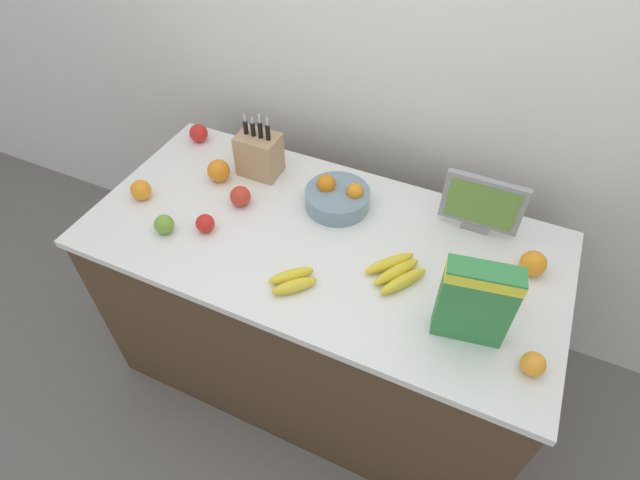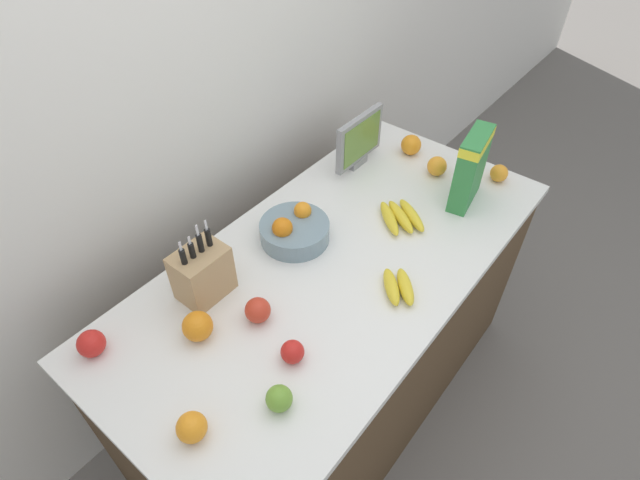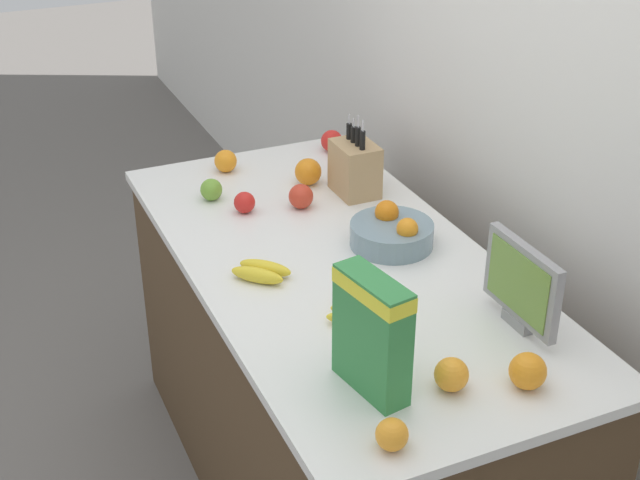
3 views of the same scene
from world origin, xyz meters
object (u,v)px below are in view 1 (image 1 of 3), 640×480
Objects in this scene: small_monitor at (482,204)px; cereal_box at (476,300)px; banana_bunch_left at (396,272)px; knife_block at (259,154)px; apple_leftmost at (240,196)px; apple_middle at (205,223)px; banana_bunch_right at (293,281)px; apple_front at (199,133)px; orange_front_center at (533,364)px; orange_front_right at (533,263)px; orange_mid_right at (219,171)px; orange_by_cereal at (504,293)px; fruit_bowl at (337,197)px; orange_front_left at (141,190)px; apple_rightmost at (164,224)px.

cereal_box is (0.07, -0.45, 0.03)m from small_monitor.
cereal_box reaches higher than banana_bunch_left.
knife_block is 0.21m from apple_leftmost.
cereal_box is 4.24× the size of apple_middle.
banana_bunch_right is 2.18× the size of apple_front.
small_monitor is 0.57m from orange_front_center.
cereal_box is at bearing -113.61° from orange_front_right.
apple_middle is 0.78× the size of orange_front_right.
orange_mid_right is at bearing 164.20° from orange_front_center.
apple_front reaches higher than orange_front_center.
orange_by_cereal is at bearing 19.12° from banana_bunch_right.
orange_front_center is 0.24m from orange_by_cereal.
orange_front_right is at bearing -2.93° from fruit_bowl.
cereal_box reaches higher than apple_leftmost.
orange_by_cereal reaches higher than orange_front_center.
small_monitor is at bearing 46.28° from banana_bunch_right.
apple_front is at bearing 92.23° from orange_front_left.
apple_front is 1.00× the size of orange_by_cereal.
banana_bunch_left is 1.01m from orange_front_left.
orange_front_left is at bearing 171.72° from apple_middle.
orange_front_right is at bearing -6.84° from apple_front.
apple_leftmost is 0.91× the size of orange_front_right.
banana_bunch_right is at bearing -151.29° from orange_front_right.
apple_front is 1.11× the size of apple_rightmost.
fruit_bowl reaches higher than orange_by_cereal.
cereal_box is 1.38m from apple_front.
apple_front reaches higher than apple_middle.
apple_leftmost is at bearing -156.28° from fruit_bowl.
orange_front_center is at bearing -20.63° from banana_bunch_left.
orange_by_cereal reaches higher than apple_rightmost.
fruit_bowl is 2.84× the size of orange_front_right.
knife_block is 1.12× the size of fruit_bowl.
small_monitor is at bearing 8.15° from orange_mid_right.
orange_front_center is 1.47m from orange_front_left.
knife_block is 3.85× the size of apple_rightmost.
apple_middle reaches higher than banana_bunch_left.
banana_bunch_right is at bearing -148.92° from banana_bunch_left.
cereal_box is 1.25× the size of banana_bunch_left.
apple_rightmost is (-0.14, -0.44, -0.05)m from knife_block.
fruit_bowl is at bearing 93.16° from banana_bunch_right.
apple_leftmost is at bearing 156.85° from cereal_box.
orange_front_right is at bearing 0.90° from orange_mid_right.
cereal_box is 3.64× the size of apple_leftmost.
orange_by_cereal is (1.36, -0.33, 0.00)m from apple_front.
apple_front is 0.92× the size of orange_front_right.
banana_bunch_right is (-0.55, -0.05, -0.14)m from cereal_box.
apple_rightmost is at bearing -30.52° from orange_front_left.
apple_leftmost and apple_front have the same top height.
orange_front_right is at bearing -4.91° from knife_block.
cereal_box is 0.24m from orange_front_center.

